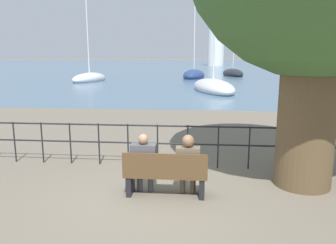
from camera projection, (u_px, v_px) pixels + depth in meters
The scene contains 11 objects.
ground_plane at pixel (166, 195), 6.43m from camera, with size 1000.00×1000.00×0.00m, color #706656.
harbor_water at pixel (197, 62), 163.21m from camera, with size 600.00×300.00×0.01m.
park_bench at pixel (165, 175), 6.28m from camera, with size 1.60×0.45×0.90m.
seated_person_left at pixel (144, 161), 6.34m from camera, with size 0.49×0.35×1.22m.
seated_person_right at pixel (188, 162), 6.27m from camera, with size 0.45×0.35×1.23m.
promenade_railing at pixel (173, 139), 7.96m from camera, with size 12.56×0.04×1.05m.
sailboat_0 at pixel (213, 87), 25.89m from camera, with size 4.27×8.06×9.13m.
sailboat_1 at pixel (233, 73), 47.49m from camera, with size 3.31×7.73×13.04m.
sailboat_2 at pixel (90, 78), 36.46m from camera, with size 3.37×6.65×12.00m.
sailboat_3 at pixel (194, 75), 41.89m from camera, with size 3.49×6.29×12.09m.
harbor_lighthouse at pixel (216, 29), 100.30m from camera, with size 4.98×4.98×23.71m.
Camera 1 is at (0.59, -5.99, 2.66)m, focal length 35.00 mm.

